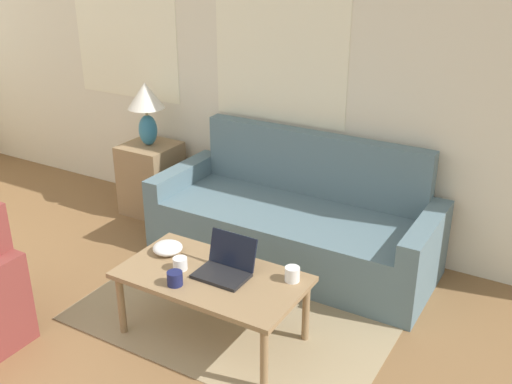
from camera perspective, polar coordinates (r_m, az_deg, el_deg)
name	(u,v)px	position (r m, az deg, el deg)	size (l,w,h in m)	color
wall_back	(208,59)	(4.92, -4.59, 12.52)	(6.98, 0.06, 2.60)	silver
rug	(257,294)	(4.08, 0.09, -9.67)	(1.95, 1.78, 0.01)	#9E8966
couch	(296,224)	(4.41, 3.81, -3.09)	(2.06, 0.81, 0.90)	slate
side_table	(152,178)	(5.20, -9.91, 1.30)	(0.43, 0.43, 0.61)	#937551
table_lamp	(146,104)	(4.99, -10.43, 8.26)	(0.30, 0.30, 0.53)	teal
coffee_table	(212,281)	(3.51, -4.22, -8.49)	(1.08, 0.60, 0.42)	#8E704C
laptop	(226,266)	(3.47, -2.91, -7.05)	(0.30, 0.26, 0.22)	black
cup_navy	(175,278)	(3.40, -7.73, -8.16)	(0.09, 0.09, 0.08)	#191E4C
cup_yellow	(292,274)	(3.41, 3.48, -7.81)	(0.09, 0.09, 0.09)	white
cup_white	(180,264)	(3.55, -7.24, -6.78)	(0.09, 0.09, 0.07)	white
snack_bowl	(168,248)	(3.73, -8.41, -5.28)	(0.18, 0.18, 0.07)	white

